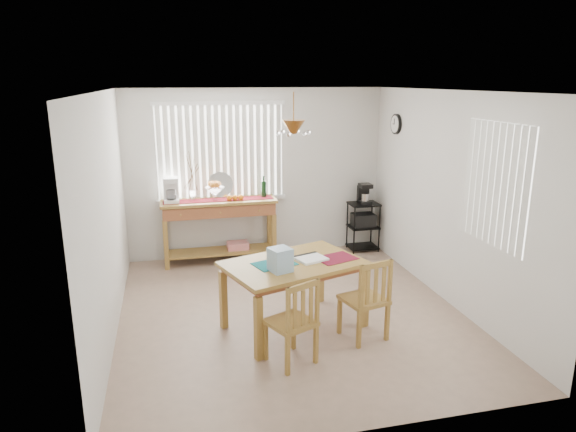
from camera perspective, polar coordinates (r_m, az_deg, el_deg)
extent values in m
cube|color=#A1826D|center=(6.31, 0.27, -10.62)|extent=(4.00, 4.50, 0.01)
cube|color=silver|center=(8.08, -3.55, 4.80)|extent=(4.00, 0.10, 2.60)
cube|color=silver|center=(3.78, 8.54, -7.32)|extent=(4.00, 0.10, 2.60)
cube|color=silver|center=(5.76, -19.96, -0.24)|extent=(0.10, 4.50, 2.60)
cube|color=silver|center=(6.64, 17.75, 1.89)|extent=(0.10, 4.50, 2.60)
cube|color=white|center=(5.70, 0.30, 14.24)|extent=(4.00, 4.50, 0.10)
cube|color=white|center=(7.89, -7.49, 7.04)|extent=(1.90, 0.01, 1.40)
cube|color=white|center=(7.85, -14.05, 6.67)|extent=(0.07, 0.03, 1.40)
cube|color=white|center=(7.84, -13.28, 6.72)|extent=(0.07, 0.03, 1.40)
cube|color=white|center=(7.85, -12.51, 6.77)|extent=(0.07, 0.03, 1.40)
cube|color=white|center=(7.85, -11.73, 6.81)|extent=(0.07, 0.03, 1.40)
cube|color=white|center=(7.85, -10.96, 6.85)|extent=(0.07, 0.03, 1.40)
cube|color=white|center=(7.86, -10.18, 6.90)|extent=(0.07, 0.03, 1.40)
cube|color=white|center=(7.86, -9.41, 6.94)|extent=(0.07, 0.03, 1.40)
cube|color=white|center=(7.87, -8.64, 6.98)|extent=(0.07, 0.03, 1.40)
cube|color=white|center=(7.88, -7.87, 7.01)|extent=(0.07, 0.03, 1.40)
cube|color=white|center=(7.89, -7.10, 7.05)|extent=(0.07, 0.03, 1.40)
cube|color=white|center=(7.90, -6.33, 7.08)|extent=(0.07, 0.03, 1.40)
cube|color=white|center=(7.91, -5.57, 7.12)|extent=(0.07, 0.03, 1.40)
cube|color=white|center=(7.93, -4.81, 7.15)|extent=(0.07, 0.03, 1.40)
cube|color=white|center=(7.95, -4.05, 7.18)|extent=(0.07, 0.03, 1.40)
cube|color=white|center=(7.96, -3.29, 7.21)|extent=(0.07, 0.03, 1.40)
cube|color=white|center=(7.98, -2.54, 7.24)|extent=(0.07, 0.03, 1.40)
cube|color=white|center=(8.00, -1.79, 7.27)|extent=(0.07, 0.03, 1.40)
cube|color=white|center=(8.02, -1.05, 7.29)|extent=(0.07, 0.03, 1.40)
cube|color=white|center=(8.00, -7.30, 1.83)|extent=(1.98, 0.06, 0.06)
cube|color=white|center=(7.80, -7.66, 12.33)|extent=(1.98, 0.06, 0.06)
cube|color=white|center=(5.81, 22.05, 3.23)|extent=(0.01, 1.10, 1.30)
cube|color=white|center=(5.41, 24.93, 2.14)|extent=(0.03, 0.07, 1.30)
cube|color=white|center=(5.50, 24.24, 2.39)|extent=(0.03, 0.07, 1.30)
cube|color=white|center=(5.58, 23.57, 2.64)|extent=(0.03, 0.07, 1.30)
cube|color=white|center=(5.67, 22.91, 2.88)|extent=(0.03, 0.07, 1.30)
cube|color=white|center=(5.76, 22.28, 3.11)|extent=(0.03, 0.07, 1.30)
cube|color=white|center=(5.85, 21.67, 3.34)|extent=(0.03, 0.07, 1.30)
cube|color=white|center=(5.93, 21.07, 3.55)|extent=(0.03, 0.07, 1.30)
cube|color=white|center=(6.02, 20.49, 3.77)|extent=(0.03, 0.07, 1.30)
cube|color=white|center=(6.11, 19.93, 3.97)|extent=(0.03, 0.07, 1.30)
cube|color=white|center=(6.20, 19.38, 4.17)|extent=(0.03, 0.07, 1.30)
cylinder|color=black|center=(7.85, 11.92, 9.96)|extent=(0.04, 0.30, 0.30)
cylinder|color=white|center=(7.84, 11.76, 9.97)|extent=(0.01, 0.25, 0.25)
cylinder|color=brown|center=(5.31, 0.62, 11.81)|extent=(0.01, 0.01, 0.34)
cone|color=brown|center=(5.33, 0.62, 9.88)|extent=(0.24, 0.24, 0.14)
sphere|color=white|center=(5.37, 2.30, 9.27)|extent=(0.05, 0.05, 0.05)
sphere|color=white|center=(5.48, 1.09, 9.40)|extent=(0.05, 0.05, 0.05)
sphere|color=white|center=(5.45, -0.57, 9.36)|extent=(0.05, 0.05, 0.05)
sphere|color=white|center=(5.30, -1.09, 9.20)|extent=(0.05, 0.05, 0.05)
sphere|color=white|center=(5.18, 0.12, 9.07)|extent=(0.05, 0.05, 0.05)
sphere|color=white|center=(5.22, 1.85, 9.11)|extent=(0.05, 0.05, 0.05)
cube|color=#A27A36|center=(7.76, -7.71, 1.62)|extent=(1.72, 0.48, 0.04)
cube|color=#995532|center=(7.79, -7.68, 0.77)|extent=(1.66, 0.44, 0.17)
cube|color=#A27A36|center=(7.70, -13.40, -3.22)|extent=(0.06, 0.06, 0.74)
cube|color=#A27A36|center=(7.85, -1.55, -2.46)|extent=(0.06, 0.06, 0.74)
cube|color=#A27A36|center=(8.06, -13.42, -2.40)|extent=(0.06, 0.06, 0.74)
cube|color=#A27A36|center=(8.20, -2.08, -1.69)|extent=(0.06, 0.06, 0.74)
cube|color=#A27A36|center=(7.98, -7.51, -3.88)|extent=(1.59, 0.42, 0.03)
cube|color=red|center=(7.99, -5.61, -3.28)|extent=(0.32, 0.24, 0.11)
cube|color=maroon|center=(7.76, -7.71, 1.80)|extent=(1.64, 0.27, 0.01)
cube|color=white|center=(7.72, -12.81, 1.67)|extent=(0.22, 0.26, 0.05)
cube|color=white|center=(7.78, -12.88, 2.78)|extent=(0.22, 0.09, 0.32)
cube|color=white|center=(7.63, -12.94, 3.91)|extent=(0.22, 0.24, 0.08)
cylinder|color=white|center=(7.67, -12.85, 2.32)|extent=(0.14, 0.14, 0.14)
cylinder|color=white|center=(7.72, -8.11, 2.10)|extent=(0.05, 0.05, 0.11)
cone|color=white|center=(7.70, -8.14, 2.85)|extent=(0.28, 0.28, 0.10)
sphere|color=red|center=(7.68, -7.76, 3.53)|extent=(0.09, 0.09, 0.09)
sphere|color=red|center=(7.73, -7.99, 3.59)|extent=(0.09, 0.09, 0.09)
sphere|color=red|center=(7.72, -8.39, 3.57)|extent=(0.09, 0.09, 0.09)
sphere|color=red|center=(7.68, -8.56, 3.49)|extent=(0.09, 0.09, 0.09)
sphere|color=red|center=(7.63, -8.33, 3.43)|extent=(0.09, 0.09, 0.09)
sphere|color=red|center=(7.64, -7.93, 3.46)|extent=(0.09, 0.09, 0.09)
sphere|color=orange|center=(7.68, -6.54, 2.01)|extent=(0.09, 0.09, 0.09)
sphere|color=orange|center=(7.69, -5.90, 2.04)|extent=(0.09, 0.09, 0.09)
sphere|color=orange|center=(7.70, -5.27, 2.08)|extent=(0.09, 0.09, 0.09)
cylinder|color=silver|center=(7.92, -7.52, 3.48)|extent=(0.39, 0.10, 0.38)
cylinder|color=white|center=(7.77, -10.54, 2.24)|extent=(0.09, 0.09, 0.15)
cylinder|color=#4C3823|center=(7.71, -10.65, 4.55)|extent=(0.09, 0.04, 0.48)
cylinder|color=#4C3823|center=(7.70, -10.66, 4.74)|extent=(0.15, 0.06, 0.52)
cylinder|color=#4C3823|center=(7.71, -10.64, 4.35)|extent=(0.19, 0.08, 0.39)
cylinder|color=#4C3823|center=(7.70, -10.67, 4.94)|extent=(0.06, 0.03, 0.59)
cylinder|color=#4C3823|center=(7.71, -10.64, 4.27)|extent=(0.24, 0.11, 0.33)
cylinder|color=black|center=(7.88, -2.71, 3.02)|extent=(0.08, 0.08, 0.25)
cylinder|color=black|center=(7.84, -2.73, 4.21)|extent=(0.03, 0.03, 0.09)
cylinder|color=black|center=(8.23, 7.37, -1.59)|extent=(0.02, 0.02, 0.79)
cylinder|color=black|center=(8.38, 10.11, -1.39)|extent=(0.02, 0.02, 0.79)
cylinder|color=black|center=(8.53, 6.59, -0.97)|extent=(0.02, 0.02, 0.79)
cylinder|color=black|center=(8.68, 9.25, -0.78)|extent=(0.02, 0.02, 0.79)
cube|color=black|center=(8.35, 8.43, 1.33)|extent=(0.46, 0.37, 0.03)
cube|color=black|center=(8.45, 8.33, -1.17)|extent=(0.46, 0.37, 0.02)
cube|color=black|center=(8.55, 8.25, -3.36)|extent=(0.46, 0.37, 0.02)
cube|color=black|center=(8.42, 8.36, -0.43)|extent=(0.35, 0.28, 0.20)
cube|color=black|center=(8.33, 8.49, 1.55)|extent=(0.19, 0.22, 0.05)
cube|color=black|center=(8.37, 8.33, 2.44)|extent=(0.19, 0.07, 0.28)
cube|color=black|center=(8.27, 8.56, 3.37)|extent=(0.19, 0.20, 0.06)
cylinder|color=silver|center=(8.30, 8.53, 2.10)|extent=(0.12, 0.12, 0.12)
cube|color=#A27A36|center=(5.66, 0.58, -5.34)|extent=(1.68, 1.36, 0.04)
cube|color=#995532|center=(5.67, 0.57, -5.83)|extent=(1.55, 1.22, 0.06)
cube|color=#A27A36|center=(5.20, -3.30, -12.37)|extent=(0.09, 0.09, 0.68)
cube|color=#A27A36|center=(5.88, 8.28, -9.10)|extent=(0.09, 0.09, 0.68)
cube|color=#A27A36|center=(5.85, -7.19, -9.20)|extent=(0.09, 0.09, 0.68)
cube|color=#A27A36|center=(6.47, 3.61, -6.68)|extent=(0.09, 0.09, 0.68)
cube|color=#146D74|center=(5.59, -1.52, -5.34)|extent=(0.51, 0.44, 0.01)
cube|color=maroon|center=(5.78, 5.34, -4.69)|extent=(0.51, 0.44, 0.01)
cube|color=white|center=(5.71, 2.62, -4.78)|extent=(0.38, 0.34, 0.03)
cube|color=black|center=(5.82, 1.86, -4.38)|extent=(0.31, 0.13, 0.03)
cube|color=#8EB2CF|center=(5.35, -0.87, -4.88)|extent=(0.26, 0.26, 0.25)
cube|color=#A27A36|center=(5.12, 0.30, -11.75)|extent=(0.55, 0.55, 0.04)
cube|color=#A27A36|center=(5.44, 0.61, -12.65)|extent=(0.05, 0.05, 0.40)
cube|color=#A27A36|center=(5.25, -2.50, -13.74)|extent=(0.05, 0.05, 0.40)
cube|color=#A27A36|center=(5.20, 3.11, -14.06)|extent=(0.05, 0.05, 0.40)
cube|color=#A27A36|center=(5.00, -0.06, -15.29)|extent=(0.05, 0.05, 0.40)
cube|color=#A27A36|center=(4.98, 3.26, -9.41)|extent=(0.05, 0.05, 0.45)
cube|color=#A27A36|center=(4.78, 0.02, -10.50)|extent=(0.05, 0.05, 0.45)
cube|color=#A27A36|center=(4.80, 1.69, -7.82)|extent=(0.35, 0.18, 0.06)
cube|color=#A27A36|center=(4.95, 2.56, -9.88)|extent=(0.04, 0.03, 0.36)
cube|color=#A27A36|center=(4.89, 1.67, -10.19)|extent=(0.04, 0.03, 0.36)
cube|color=#A27A36|center=(4.83, 0.76, -10.49)|extent=(0.04, 0.03, 0.36)
cube|color=#A27A36|center=(5.63, 8.42, -9.17)|extent=(0.52, 0.52, 0.04)
cube|color=#A27A36|center=(5.95, 8.73, -10.19)|extent=(0.05, 0.05, 0.42)
cube|color=#A27A36|center=(5.76, 5.74, -10.98)|extent=(0.05, 0.05, 0.42)
cube|color=#A27A36|center=(5.70, 10.95, -11.51)|extent=(0.05, 0.05, 0.42)
cube|color=#A27A36|center=(5.49, 7.89, -12.41)|extent=(0.05, 0.05, 0.42)
cube|color=#A27A36|center=(5.49, 11.26, -7.04)|extent=(0.04, 0.04, 0.47)
cube|color=#A27A36|center=(5.28, 8.15, -7.80)|extent=(0.04, 0.04, 0.47)
cube|color=#A27A36|center=(5.31, 9.83, -5.39)|extent=(0.38, 0.13, 0.06)
cube|color=#A27A36|center=(5.45, 10.58, -7.43)|extent=(0.04, 0.03, 0.37)
cube|color=#A27A36|center=(5.40, 9.73, -7.65)|extent=(0.04, 0.03, 0.37)
cube|color=#A27A36|center=(5.34, 8.85, -7.86)|extent=(0.04, 0.03, 0.37)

